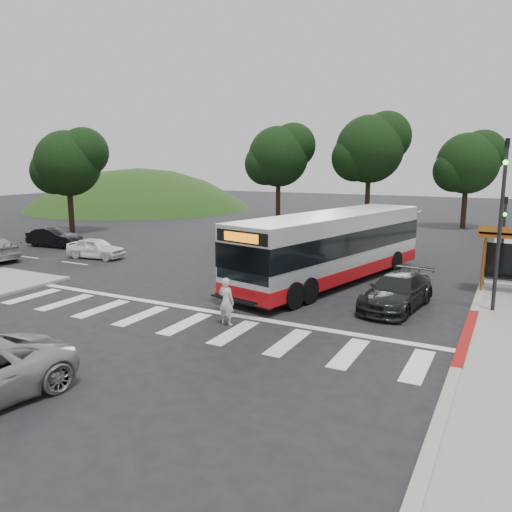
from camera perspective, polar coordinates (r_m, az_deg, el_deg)
The scene contains 16 objects.
ground at distance 22.12m, azimuth -0.51°, elevation -4.15°, with size 140.00×140.00×0.00m, color black.
curb_east at distance 27.44m, azimuth 24.77°, elevation -2.07°, with size 0.30×40.00×0.15m, color #9E9991.
curb_east_red at distance 17.78m, azimuth 22.92°, elevation -8.48°, with size 0.32×6.00×0.15m, color maroon.
hillside_nw at distance 64.73m, azimuth -13.10°, elevation 5.35°, with size 44.00×44.00×10.00m, color #193B12.
crosswalk_ladder at distance 18.04m, azimuth -8.09°, elevation -7.68°, with size 18.00×2.60×0.01m, color silver.
traffic_signal_ne_tall at distance 20.42m, azimuth 26.24°, elevation 4.59°, with size 0.18×0.37×6.50m.
traffic_signal_ne_short at distance 27.53m, azimuth 26.46°, elevation 2.92°, with size 0.18×0.37×4.00m.
tree_north_a at distance 46.52m, azimuth 12.96°, elevation 11.94°, with size 6.60×6.15×10.17m.
tree_north_b at distance 47.08m, azimuth 23.11°, elevation 9.82°, with size 5.72×5.33×8.43m.
tree_north_c at distance 47.36m, azimuth 2.70°, elevation 11.40°, with size 6.16×5.74×9.30m.
tree_west_a at distance 43.15m, azimuth -20.60°, elevation 9.99°, with size 5.72×5.33×8.43m.
transit_bus at distance 23.90m, azimuth 8.70°, elevation 0.88°, with size 2.76×12.74×3.29m, color #BBBDC0, non-canonical shape.
pedestrian at distance 17.59m, azimuth -3.42°, elevation -5.19°, with size 0.62×0.41×1.70m, color silver.
dark_sedan at distance 20.33m, azimuth 15.80°, elevation -3.93°, with size 1.88×4.62×1.34m, color black.
west_car_white at distance 31.29m, azimuth -17.84°, elevation 0.86°, with size 1.44×3.59×1.22m, color white.
west_car_black at distance 36.54m, azimuth -22.04°, elevation 2.00°, with size 1.38×3.95×1.30m, color black.
Camera 1 is at (10.10, -18.85, 5.64)m, focal length 35.00 mm.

